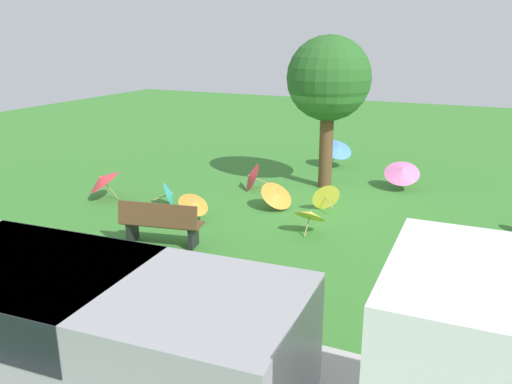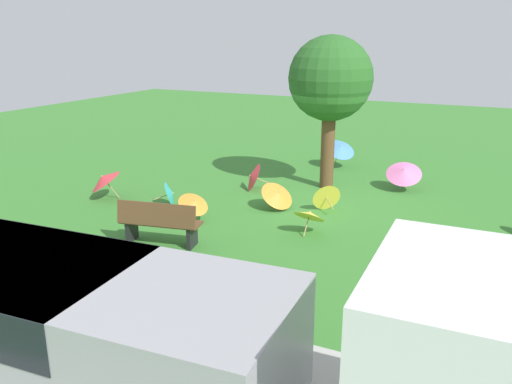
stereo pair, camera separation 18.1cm
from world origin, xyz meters
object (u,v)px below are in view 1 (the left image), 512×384
(shade_tree, at_px, (329,80))
(parasol_red_0, at_px, (102,180))
(parasol_orange_0, at_px, (278,194))
(parasol_blue_0, at_px, (338,148))
(parasol_teal_2, at_px, (170,194))
(parasol_red_2, at_px, (251,176))
(parasol_pink_1, at_px, (402,171))
(parasol_yellow_0, at_px, (325,196))
(park_bench, at_px, (160,223))
(parasol_yellow_1, at_px, (310,214))
(parasol_orange_2, at_px, (194,203))
(van_dark, at_px, (84,323))

(shade_tree, relative_size, parasol_red_0, 3.46)
(parasol_orange_0, xyz_separation_m, parasol_red_0, (4.22, 1.13, 0.14))
(parasol_blue_0, height_order, parasol_teal_2, parasol_blue_0)
(parasol_blue_0, distance_m, parasol_red_2, 3.63)
(parasol_red_2, bearing_deg, shade_tree, -146.04)
(parasol_orange_0, height_order, parasol_pink_1, parasol_pink_1)
(parasol_red_0, relative_size, parasol_teal_2, 1.67)
(parasol_pink_1, bearing_deg, parasol_yellow_0, 61.11)
(park_bench, bearing_deg, parasol_teal_2, -60.52)
(park_bench, relative_size, parasol_yellow_0, 2.28)
(park_bench, height_order, parasol_yellow_1, park_bench)
(parasol_red_2, height_order, parasol_teal_2, parasol_red_2)
(shade_tree, distance_m, parasol_red_0, 6.20)
(parasol_red_2, distance_m, parasol_orange_2, 2.74)
(parasol_teal_2, bearing_deg, park_bench, 119.48)
(park_bench, relative_size, parasol_red_2, 1.93)
(parasol_orange_0, bearing_deg, van_dark, 94.86)
(parasol_orange_0, height_order, parasol_red_2, parasol_red_2)
(parasol_red_0, bearing_deg, van_dark, 129.31)
(park_bench, relative_size, parasol_pink_1, 1.62)
(van_dark, height_order, park_bench, van_dark)
(van_dark, height_order, shade_tree, shade_tree)
(park_bench, xyz_separation_m, parasol_teal_2, (1.19, -2.11, -0.16))
(parasol_orange_0, relative_size, parasol_yellow_0, 1.39)
(van_dark, height_order, parasol_pink_1, van_dark)
(shade_tree, xyz_separation_m, parasol_orange_2, (1.73, 3.86, -2.38))
(park_bench, bearing_deg, parasol_orange_0, -111.83)
(parasol_blue_0, distance_m, parasol_red_0, 7.11)
(shade_tree, height_order, parasol_orange_0, shade_tree)
(parasol_red_2, xyz_separation_m, parasol_teal_2, (1.15, 2.04, -0.06))
(parasol_teal_2, bearing_deg, van_dark, 116.04)
(parasol_yellow_0, distance_m, parasol_red_2, 2.38)
(shade_tree, distance_m, parasol_orange_2, 4.86)
(van_dark, bearing_deg, parasol_pink_1, -100.05)
(parasol_red_2, bearing_deg, parasol_orange_2, 88.84)
(parasol_red_2, xyz_separation_m, parasol_pink_1, (-3.59, -1.68, 0.14))
(van_dark, xyz_separation_m, parasol_red_2, (1.85, -8.16, -0.54))
(shade_tree, xyz_separation_m, parasol_pink_1, (-1.92, -0.56, -2.31))
(parasol_red_2, xyz_separation_m, parasol_yellow_1, (-2.45, 2.29, 0.04))
(parasol_yellow_0, distance_m, parasol_yellow_1, 1.59)
(park_bench, distance_m, parasol_yellow_1, 3.04)
(park_bench, xyz_separation_m, parasol_red_0, (3.02, -1.87, 0.05))
(parasol_yellow_0, bearing_deg, parasol_red_0, 16.67)
(parasol_yellow_0, height_order, parasol_yellow_1, parasol_yellow_0)
(parasol_red_0, height_order, parasol_red_2, parasol_red_0)
(parasol_yellow_0, distance_m, parasol_orange_2, 3.08)
(van_dark, relative_size, parasol_orange_0, 4.67)
(van_dark, distance_m, parasol_red_0, 7.61)
(parasol_yellow_0, xyz_separation_m, parasol_orange_2, (2.32, 2.02, 0.11))
(parasol_teal_2, bearing_deg, shade_tree, -131.69)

